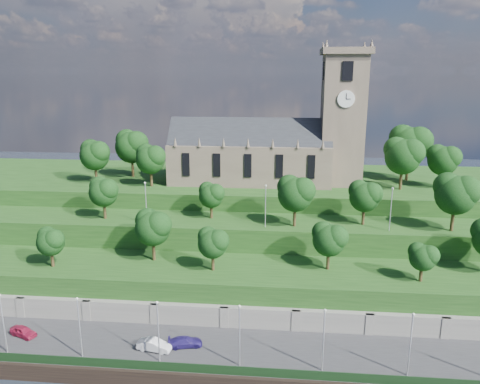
# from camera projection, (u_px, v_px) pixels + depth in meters

# --- Properties ---
(promenade) EXTENTS (160.00, 12.00, 2.00)m
(promenade) POSITION_uv_depth(u_px,v_px,m) (257.00, 357.00, 60.74)
(promenade) COLOR #2D2D30
(promenade) RESTS_ON ground
(fence) EXTENTS (160.00, 0.10, 1.20)m
(fence) POSITION_uv_depth(u_px,v_px,m) (255.00, 372.00, 55.13)
(fence) COLOR #173417
(fence) RESTS_ON promenade
(retaining_wall) EXTENTS (160.00, 2.10, 5.00)m
(retaining_wall) POSITION_uv_depth(u_px,v_px,m) (260.00, 323.00, 66.12)
(retaining_wall) COLOR slate
(retaining_wall) RESTS_ON ground
(embankment_lower) EXTENTS (160.00, 12.00, 8.00)m
(embankment_lower) POSITION_uv_depth(u_px,v_px,m) (262.00, 293.00, 71.55)
(embankment_lower) COLOR #1A4015
(embankment_lower) RESTS_ON ground
(embankment_upper) EXTENTS (160.00, 10.00, 12.00)m
(embankment_upper) POSITION_uv_depth(u_px,v_px,m) (265.00, 254.00, 81.65)
(embankment_upper) COLOR #1A4015
(embankment_upper) RESTS_ON ground
(hilltop) EXTENTS (160.00, 32.00, 15.00)m
(hilltop) POSITION_uv_depth(u_px,v_px,m) (270.00, 211.00, 101.51)
(hilltop) COLOR #1A4015
(hilltop) RESTS_ON ground
(church) EXTENTS (38.60, 12.35, 27.60)m
(church) POSITION_uv_depth(u_px,v_px,m) (274.00, 145.00, 93.79)
(church) COLOR brown
(church) RESTS_ON hilltop
(trees_lower) EXTENTS (70.71, 8.85, 8.28)m
(trees_lower) POSITION_uv_depth(u_px,v_px,m) (284.00, 237.00, 69.64)
(trees_lower) COLOR #342714
(trees_lower) RESTS_ON embankment_lower
(trees_upper) EXTENTS (64.32, 8.31, 9.44)m
(trees_upper) POSITION_uv_depth(u_px,v_px,m) (317.00, 193.00, 76.80)
(trees_upper) COLOR #342714
(trees_upper) RESTS_ON embankment_upper
(trees_hilltop) EXTENTS (74.55, 16.62, 11.44)m
(trees_hilltop) POSITION_uv_depth(u_px,v_px,m) (290.00, 150.00, 93.13)
(trees_hilltop) COLOR #342714
(trees_hilltop) RESTS_ON hilltop
(lamp_posts_promenade) EXTENTS (60.36, 0.36, 8.18)m
(lamp_posts_promenade) POSITION_uv_depth(u_px,v_px,m) (240.00, 331.00, 56.12)
(lamp_posts_promenade) COLOR #B2B2B7
(lamp_posts_promenade) RESTS_ON promenade
(lamp_posts_upper) EXTENTS (40.36, 0.36, 7.24)m
(lamp_posts_upper) POSITION_uv_depth(u_px,v_px,m) (266.00, 202.00, 76.19)
(lamp_posts_upper) COLOR #B2B2B7
(lamp_posts_upper) RESTS_ON embankment_upper
(car_left) EXTENTS (4.33, 2.98, 1.37)m
(car_left) POSITION_uv_depth(u_px,v_px,m) (23.00, 331.00, 63.53)
(car_left) COLOR maroon
(car_left) RESTS_ON promenade
(car_middle) EXTENTS (4.70, 2.24, 1.49)m
(car_middle) POSITION_uv_depth(u_px,v_px,m) (154.00, 345.00, 60.26)
(car_middle) COLOR silver
(car_middle) RESTS_ON promenade
(car_right) EXTENTS (4.76, 2.77, 1.30)m
(car_right) POSITION_uv_depth(u_px,v_px,m) (185.00, 342.00, 61.16)
(car_right) COLOR navy
(car_right) RESTS_ON promenade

